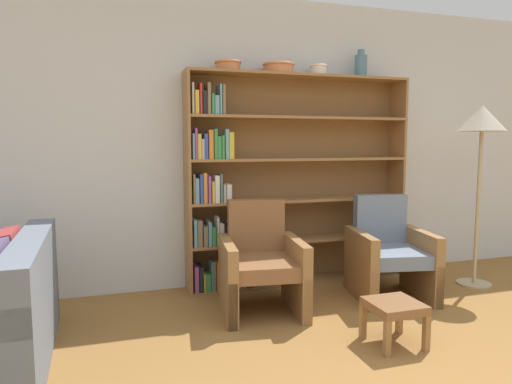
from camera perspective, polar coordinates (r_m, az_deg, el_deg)
wall_back at (r=4.57m, az=3.14°, el=6.16°), size 12.00×0.06×2.75m
bookshelf at (r=4.39m, az=2.66°, el=0.69°), size 2.20×0.30×2.02m
bowl_stoneware at (r=4.27m, az=-3.50°, el=15.50°), size 0.25×0.25×0.09m
bowl_slate at (r=4.41m, az=2.82°, el=15.23°), size 0.30×0.30×0.09m
bowl_terracotta at (r=4.57m, az=7.82°, el=14.92°), size 0.18×0.18×0.10m
vase_tall at (r=4.78m, az=12.97°, el=15.15°), size 0.12×0.12×0.27m
armchair_leather at (r=3.78m, az=0.62°, el=-8.98°), size 0.72×0.75×0.89m
armchair_cushioned at (r=4.29m, az=16.24°, el=-7.37°), size 0.75×0.79×0.89m
floor_lamp at (r=4.82m, az=26.40°, el=7.13°), size 0.43×0.43×1.72m
footstool at (r=3.34m, az=16.89°, el=-13.91°), size 0.34×0.34×0.30m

